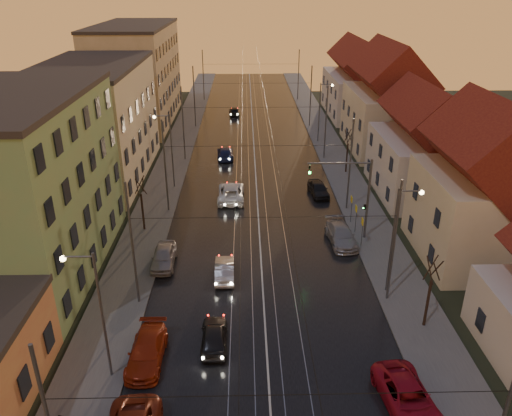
{
  "coord_description": "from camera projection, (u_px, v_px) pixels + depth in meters",
  "views": [
    {
      "loc": [
        -1.18,
        -19.7,
        20.38
      ],
      "look_at": [
        -0.28,
        19.51,
        2.31
      ],
      "focal_mm": 35.0,
      "sensor_mm": 36.0,
      "label": 1
    }
  ],
  "objects": [
    {
      "name": "street_lamp_1",
      "position": [
        398.0,
        231.0,
        33.66
      ],
      "size": [
        1.75,
        0.32,
        8.0
      ],
      "color": "#595B60",
      "rests_on": "ground"
    },
    {
      "name": "sidewalk_left",
      "position": [
        175.0,
        157.0,
        62.52
      ],
      "size": [
        4.0,
        120.0,
        0.15
      ],
      "primitive_type": "cube",
      "color": "#4C4C4C",
      "rests_on": "ground"
    },
    {
      "name": "street_lamp_2",
      "position": [
        168.0,
        144.0,
        51.45
      ],
      "size": [
        1.75,
        0.32,
        8.0
      ],
      "color": "#595B60",
      "rests_on": "ground"
    },
    {
      "name": "driving_car_0",
      "position": [
        214.0,
        336.0,
        30.24
      ],
      "size": [
        1.69,
        4.02,
        1.36
      ],
      "primitive_type": "imported",
      "rotation": [
        0.0,
        0.0,
        3.16
      ],
      "color": "black",
      "rests_on": "ground"
    },
    {
      "name": "house_right_3",
      "position": [
        387.0,
        105.0,
        63.41
      ],
      "size": [
        9.18,
        14.28,
        11.5
      ],
      "color": "#C4B997",
      "rests_on": "ground"
    },
    {
      "name": "catenary_pole_r_5",
      "position": [
        298.0,
        75.0,
        90.11
      ],
      "size": [
        0.16,
        0.16,
        9.0
      ],
      "primitive_type": "cylinder",
      "color": "#595B60",
      "rests_on": "ground"
    },
    {
      "name": "house_right_4",
      "position": [
        358.0,
        84.0,
        80.07
      ],
      "size": [
        9.18,
        16.32,
        10.0
      ],
      "color": "beige",
      "rests_on": "ground"
    },
    {
      "name": "catenary_pole_l_2",
      "position": [
        165.0,
        167.0,
        46.17
      ],
      "size": [
        0.16,
        0.16,
        9.0
      ],
      "primitive_type": "cylinder",
      "color": "#595B60",
      "rests_on": "ground"
    },
    {
      "name": "driving_car_2",
      "position": [
        231.0,
        192.0,
        50.26
      ],
      "size": [
        2.6,
        5.62,
        1.56
      ],
      "primitive_type": "imported",
      "rotation": [
        0.0,
        0.0,
        3.14
      ],
      "color": "silver",
      "rests_on": "ground"
    },
    {
      "name": "bare_tree_2",
      "position": [
        347.0,
        152.0,
        56.49
      ],
      "size": [
        1.09,
        1.09,
        5.11
      ],
      "color": "black",
      "rests_on": "ground"
    },
    {
      "name": "bare_tree_0",
      "position": [
        142.0,
        205.0,
        43.35
      ],
      "size": [
        1.09,
        1.09,
        5.11
      ],
      "color": "black",
      "rests_on": "ground"
    },
    {
      "name": "parked_right_1",
      "position": [
        341.0,
        235.0,
        42.03
      ],
      "size": [
        2.42,
        5.18,
        1.46
      ],
      "primitive_type": "imported",
      "rotation": [
        0.0,
        0.0,
        0.08
      ],
      "color": "#97969B",
      "rests_on": "ground"
    },
    {
      "name": "parked_right_2",
      "position": [
        318.0,
        189.0,
        51.27
      ],
      "size": [
        2.13,
        4.36,
        1.43
      ],
      "primitive_type": "imported",
      "rotation": [
        0.0,
        0.0,
        0.11
      ],
      "color": "black",
      "rests_on": "ground"
    },
    {
      "name": "street_lamp_3",
      "position": [
        322.0,
        107.0,
        66.35
      ],
      "size": [
        1.75,
        0.32,
        8.0
      ],
      "color": "#595B60",
      "rests_on": "ground"
    },
    {
      "name": "traffic_light_mast",
      "position": [
        357.0,
        189.0,
        41.02
      ],
      "size": [
        5.3,
        0.32,
        7.2
      ],
      "color": "#595B60",
      "rests_on": "ground"
    },
    {
      "name": "parked_left_3",
      "position": [
        164.0,
        256.0,
        38.75
      ],
      "size": [
        1.79,
        4.35,
        1.48
      ],
      "primitive_type": "imported",
      "rotation": [
        0.0,
        0.0,
        0.01
      ],
      "color": "#A5A4AA",
      "rests_on": "ground"
    },
    {
      "name": "parked_left_2",
      "position": [
        147.0,
        351.0,
        28.95
      ],
      "size": [
        2.04,
        4.84,
        1.39
      ],
      "primitive_type": "imported",
      "rotation": [
        0.0,
        0.0,
        -0.02
      ],
      "color": "maroon",
      "rests_on": "ground"
    },
    {
      "name": "apartment_left_1",
      "position": [
        20.0,
        190.0,
        36.07
      ],
      "size": [
        10.0,
        18.0,
        13.0
      ],
      "primitive_type": "cube",
      "color": "#669860",
      "rests_on": "ground"
    },
    {
      "name": "tram_rail_3",
      "position": [
        272.0,
        156.0,
        62.78
      ],
      "size": [
        0.06,
        120.0,
        0.03
      ],
      "primitive_type": "cube",
      "color": "gray",
      "rests_on": "road"
    },
    {
      "name": "house_right_2",
      "position": [
        425.0,
        150.0,
        50.27
      ],
      "size": [
        9.18,
        12.24,
        9.2
      ],
      "color": "beige",
      "rests_on": "ground"
    },
    {
      "name": "catenary_pole_r_3",
      "position": [
        326.0,
        123.0,
        60.15
      ],
      "size": [
        0.16,
        0.16,
        9.0
      ],
      "primitive_type": "cylinder",
      "color": "#595B60",
      "rests_on": "ground"
    },
    {
      "name": "catenary_pole_r_2",
      "position": [
        350.0,
        166.0,
        46.53
      ],
      "size": [
        0.16,
        0.16,
        9.0
      ],
      "primitive_type": "cylinder",
      "color": "#595B60",
      "rests_on": "ground"
    },
    {
      "name": "bare_tree_1",
      "position": [
        429.0,
        294.0,
        31.06
      ],
      "size": [
        1.09,
        1.09,
        5.11
      ],
      "color": "black",
      "rests_on": "ground"
    },
    {
      "name": "apartment_left_3",
      "position": [
        137.0,
        75.0,
        75.81
      ],
      "size": [
        10.0,
        24.0,
        14.0
      ],
      "primitive_type": "cube",
      "color": "tan",
      "rests_on": "ground"
    },
    {
      "name": "catenary_pole_l_1",
      "position": [
        133.0,
        246.0,
        32.55
      ],
      "size": [
        0.16,
        0.16,
        9.0
      ],
      "primitive_type": "cylinder",
      "color": "#595B60",
      "rests_on": "ground"
    },
    {
      "name": "road",
      "position": [
        255.0,
        156.0,
        62.75
      ],
      "size": [
        16.0,
        120.0,
        0.04
      ],
      "primitive_type": "cube",
      "color": "black",
      "rests_on": "ground"
    },
    {
      "name": "driving_car_3",
      "position": [
        225.0,
        153.0,
        61.92
      ],
      "size": [
        2.2,
        4.85,
        1.38
      ],
      "primitive_type": "imported",
      "rotation": [
        0.0,
        0.0,
        3.2
      ],
      "color": "#171F46",
      "rests_on": "ground"
    },
    {
      "name": "driving_car_4",
      "position": [
        234.0,
        111.0,
        81.37
      ],
      "size": [
        1.87,
        4.01,
        1.33
      ],
      "primitive_type": "imported",
      "rotation": [
        0.0,
        0.0,
        3.22
      ],
      "color": "black",
      "rests_on": "ground"
    },
    {
      "name": "catenary_pole_l_3",
      "position": [
        183.0,
        124.0,
        59.79
      ],
      "size": [
        0.16,
        0.16,
        9.0
      ],
      "primitive_type": "cylinder",
      "color": "#595B60",
      "rests_on": "ground"
    },
    {
      "name": "tram_rail_1",
      "position": [
        248.0,
        156.0,
        62.72
      ],
      "size": [
        0.06,
        120.0,
        0.03
      ],
      "primitive_type": "cube",
      "color": "gray",
      "rests_on": "road"
    },
    {
      "name": "catenary_pole_r_4",
      "position": [
        311.0,
        97.0,
        73.77
      ],
      "size": [
        0.16,
        0.16,
        9.0
      ],
      "primitive_type": "cylinder",
      "color": "#595B60",
      "rests_on": "ground"
    },
    {
      "name": "catenary_pole_r_1",
      "position": [
        394.0,
        243.0,
        32.91
      ],
      "size": [
        0.16,
        0.16,
        9.0
      ],
      "primitive_type": "cylinder",
      "color": "#595B60",
      "rests_on": "ground"
    },
    {
      "name": "catenary_pole_l_4",
      "position": [
        194.0,
        97.0,
        73.41
      ],
      "size": [
        0.16,
        0.16,
        9.0
      ],
      "primitive_type": "cylinder",
      "color": "#595B60",
      "rests_on": "ground"
    },
    {
      "name": "apartment_left_2",
      "position": [
        96.0,
        123.0,
        54.44
      ],
      "size": [
        10.0,
        20.0,
        12.0
      ],
      "primitive_type": "cube",
      "color": "beige",
      "rests_on": "ground"
    },
    {
      "name": "tram_rail_2",
      "position": [
        261.0,
        156.0,
        62.75
      ],
      "size": [
        0.06,
        120.0,
        0.03
      ],
      "primitive_type": "cube",
      "color": "gray",
      "rests_on": "road"
    },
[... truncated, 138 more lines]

